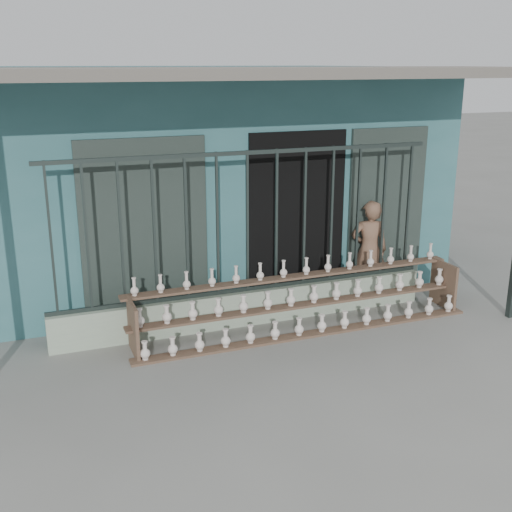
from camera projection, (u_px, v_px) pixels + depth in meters
name	position (u px, v px, depth m)	size (l,w,h in m)	color
ground	(288.00, 365.00, 7.22)	(60.00, 60.00, 0.00)	slate
workshop_building	(186.00, 167.00, 10.53)	(7.40, 6.60, 3.21)	#32656A
parapet_wall	(248.00, 307.00, 8.31)	(5.00, 0.20, 0.45)	#99AB93
security_fence	(247.00, 223.00, 7.99)	(5.00, 0.04, 1.80)	#283330
shelf_rack	(303.00, 302.00, 8.10)	(4.50, 0.68, 0.85)	brown
elderly_woman	(369.00, 250.00, 9.06)	(0.52, 0.34, 1.44)	brown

